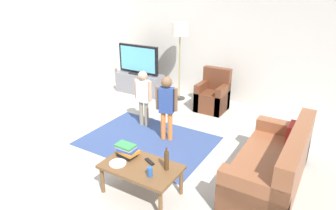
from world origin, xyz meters
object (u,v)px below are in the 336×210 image
at_px(tv, 138,60).
at_px(book_stack, 127,150).
at_px(couch, 275,167).
at_px(coffee_table, 141,169).
at_px(bottle, 167,160).
at_px(floor_lamp, 180,33).
at_px(tv_stand, 140,83).
at_px(child_near_tv, 143,93).
at_px(soda_can, 150,172).
at_px(child_center, 167,103).
at_px(tv_remote, 150,162).
at_px(armchair, 213,96).
at_px(plate, 118,163).

height_order(tv, book_stack, tv).
relative_size(couch, coffee_table, 1.80).
xyz_separation_m(couch, bottle, (-1.12, -0.95, 0.26)).
xyz_separation_m(floor_lamp, bottle, (1.59, -3.19, -0.99)).
xyz_separation_m(tv_stand, child_near_tv, (1.16, -1.46, 0.41)).
bearing_deg(soda_can, bottle, 65.56).
height_order(tv_stand, child_center, child_center).
bearing_deg(couch, soda_can, -136.16).
relative_size(tv, child_center, 0.96).
bearing_deg(floor_lamp, child_center, -67.11).
distance_m(couch, tv_remote, 1.68).
relative_size(armchair, floor_lamp, 0.51).
bearing_deg(bottle, soda_can, -114.44).
relative_size(floor_lamp, soda_can, 14.83).
relative_size(armchair, tv_remote, 5.29).
bearing_deg(tv_stand, child_center, -43.18).
bearing_deg(armchair, child_center, -95.35).
xyz_separation_m(floor_lamp, child_near_tv, (0.12, -1.61, -0.89)).
relative_size(tv_stand, couch, 0.67).
bearing_deg(tv_remote, book_stack, -150.88).
distance_m(tv_stand, floor_lamp, 1.67).
distance_m(floor_lamp, tv_remote, 3.61).
bearing_deg(child_center, tv_stand, 136.82).
bearing_deg(coffee_table, bottle, 17.35).
height_order(armchair, child_center, child_center).
bearing_deg(tv, book_stack, -56.27).
bearing_deg(soda_can, tv_remote, 125.31).
bearing_deg(tv_remote, child_near_tv, 152.69).
bearing_deg(couch, tv, 151.25).
xyz_separation_m(tv, book_stack, (2.02, -3.02, -0.34)).
bearing_deg(couch, bottle, -139.64).
bearing_deg(tv_remote, tv_stand, 153.13).
bearing_deg(couch, child_center, 169.33).
xyz_separation_m(tv_stand, tv, (-0.00, -0.02, 0.60)).
bearing_deg(tv_remote, tv, 153.32).
bearing_deg(tv, coffee_table, -53.40).
xyz_separation_m(tv, armchair, (1.99, -0.02, -0.55)).
bearing_deg(tv_stand, tv_remote, -51.92).
height_order(couch, child_near_tv, child_near_tv).
xyz_separation_m(tv_stand, tv_remote, (2.36, -3.02, 0.19)).
xyz_separation_m(tv_remote, soda_can, (0.17, -0.24, 0.05)).
relative_size(couch, soda_can, 15.00).
bearing_deg(plate, tv, 122.15).
bearing_deg(child_center, coffee_table, -71.23).
height_order(floor_lamp, child_near_tv, floor_lamp).
bearing_deg(tv_stand, plate, -58.01).
bearing_deg(plate, coffee_table, 23.22).
relative_size(coffee_table, book_stack, 3.30).
relative_size(floor_lamp, coffee_table, 1.78).
bearing_deg(tv, floor_lamp, 9.42).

